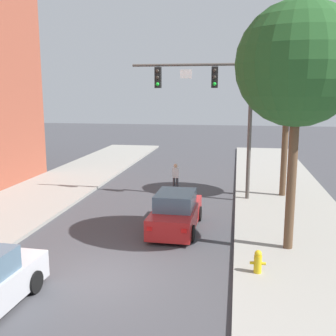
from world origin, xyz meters
name	(u,v)px	position (x,y,z in m)	size (l,w,h in m)	color
ground_plane	(100,279)	(0.00, 0.00, 0.00)	(120.00, 120.00, 0.00)	#424247
sidewalk_right	(324,294)	(6.50, 0.00, 0.07)	(5.00, 60.00, 0.15)	#99968E
traffic_signal_mast	(216,98)	(2.89, 9.90, 5.32)	(6.14, 0.38, 7.50)	#514C47
car_lead_red	(176,212)	(1.60, 4.88, 0.72)	(1.88, 4.26, 1.60)	#B21E1E
pedestrian_crossing_road	(176,176)	(0.63, 11.16, 0.91)	(0.36, 0.22, 1.64)	#333338
fire_hydrant	(258,262)	(4.73, 0.92, 0.51)	(0.48, 0.24, 0.72)	gold
street_tree_nearest	(298,65)	(5.88, 3.17, 6.46)	(4.11, 4.11, 8.39)	brown
street_tree_second	(288,83)	(6.47, 10.88, 6.03)	(3.62, 3.62, 7.73)	brown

